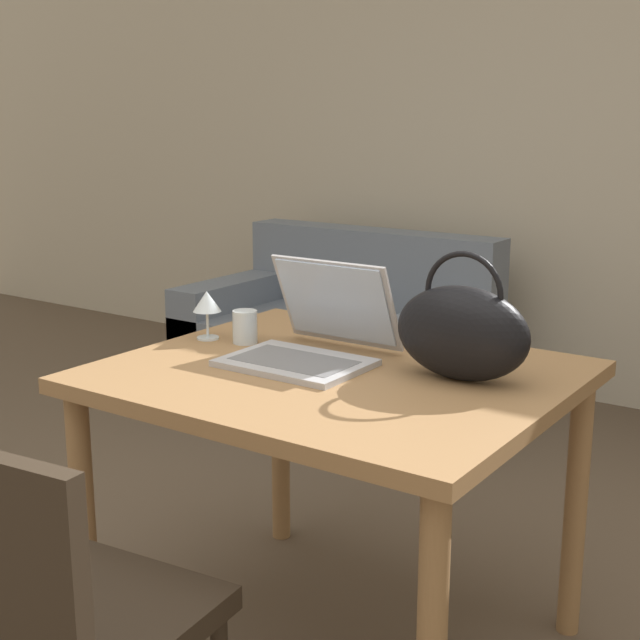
{
  "coord_description": "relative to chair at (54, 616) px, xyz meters",
  "views": [
    {
      "loc": [
        1.04,
        -1.22,
        1.4
      ],
      "look_at": [
        -0.2,
        0.58,
        0.89
      ],
      "focal_mm": 50.0,
      "sensor_mm": 36.0,
      "label": 1
    }
  ],
  "objects": [
    {
      "name": "chair",
      "position": [
        0.0,
        0.0,
        0.0
      ],
      "size": [
        0.48,
        0.48,
        0.87
      ],
      "rotation": [
        0.0,
        0.0,
        0.1
      ],
      "color": "#2D2319",
      "rests_on": "ground_plane"
    },
    {
      "name": "dining_table",
      "position": [
        0.05,
        0.86,
        0.17
      ],
      "size": [
        1.11,
        0.95,
        0.77
      ],
      "color": "olive",
      "rests_on": "ground_plane"
    },
    {
      "name": "drinking_glass",
      "position": [
        -0.3,
        0.94,
        0.32
      ],
      "size": [
        0.07,
        0.07,
        0.09
      ],
      "color": "silver",
      "rests_on": "dining_table"
    },
    {
      "name": "handbag",
      "position": [
        0.35,
        0.96,
        0.39
      ],
      "size": [
        0.34,
        0.15,
        0.31
      ],
      "color": "black",
      "rests_on": "dining_table"
    },
    {
      "name": "wine_glass",
      "position": [
        -0.42,
        0.91,
        0.37
      ],
      "size": [
        0.08,
        0.08,
        0.14
      ],
      "color": "silver",
      "rests_on": "dining_table"
    },
    {
      "name": "laptop",
      "position": [
        -0.05,
        0.92,
        0.34
      ],
      "size": [
        0.36,
        0.37,
        0.25
      ],
      "color": "#ADADB2",
      "rests_on": "dining_table"
    },
    {
      "name": "couch",
      "position": [
        -1.09,
        2.62,
        -0.22
      ],
      "size": [
        1.4,
        0.89,
        0.82
      ],
      "color": "slate",
      "rests_on": "ground_plane"
    }
  ]
}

